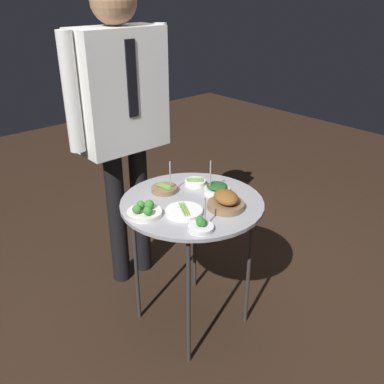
{
  "coord_description": "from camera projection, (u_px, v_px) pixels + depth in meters",
  "views": [
    {
      "loc": [
        -1.25,
        -1.39,
        1.72
      ],
      "look_at": [
        0.0,
        0.0,
        0.8
      ],
      "focal_mm": 40.0,
      "sensor_mm": 36.0,
      "label": 1
    }
  ],
  "objects": [
    {
      "name": "waiter_figure",
      "position": [
        121.0,
        106.0,
        2.35
      ],
      "size": [
        0.65,
        0.24,
        1.76
      ],
      "color": "black",
      "rests_on": "ground_plane"
    },
    {
      "name": "bowl_broccoli_near_rim",
      "position": [
        144.0,
        211.0,
        1.97
      ],
      "size": [
        0.16,
        0.16,
        0.07
      ],
      "color": "silver",
      "rests_on": "serving_cart"
    },
    {
      "name": "bowl_asparagus_back_left",
      "position": [
        164.0,
        189.0,
        2.2
      ],
      "size": [
        0.13,
        0.13,
        0.17
      ],
      "color": "brown",
      "rests_on": "serving_cart"
    },
    {
      "name": "serving_cart",
      "position": [
        192.0,
        210.0,
        2.13
      ],
      "size": [
        0.71,
        0.71,
        0.75
      ],
      "color": "#939399",
      "rests_on": "ground_plane"
    },
    {
      "name": "bowl_asparagus_front_left",
      "position": [
        184.0,
        211.0,
        1.99
      ],
      "size": [
        0.18,
        0.18,
        0.03
      ],
      "color": "white",
      "rests_on": "serving_cart"
    },
    {
      "name": "bowl_broccoli_far_rim",
      "position": [
        201.0,
        225.0,
        1.85
      ],
      "size": [
        0.11,
        0.11,
        0.15
      ],
      "color": "silver",
      "rests_on": "serving_cart"
    },
    {
      "name": "bowl_asparagus_center",
      "position": [
        195.0,
        182.0,
        2.27
      ],
      "size": [
        0.11,
        0.11,
        0.03
      ],
      "color": "white",
      "rests_on": "serving_cart"
    },
    {
      "name": "ground_plane",
      "position": [
        192.0,
        319.0,
        2.44
      ],
      "size": [
        8.0,
        8.0,
        0.0
      ],
      "primitive_type": "plane",
      "color": "black"
    },
    {
      "name": "bowl_spinach_front_right",
      "position": [
        217.0,
        189.0,
        2.18
      ],
      "size": [
        0.13,
        0.13,
        0.18
      ],
      "color": "silver",
      "rests_on": "serving_cart"
    },
    {
      "name": "bowl_roast_mid_right",
      "position": [
        226.0,
        201.0,
        2.02
      ],
      "size": [
        0.18,
        0.18,
        0.09
      ],
      "color": "brown",
      "rests_on": "serving_cart"
    }
  ]
}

